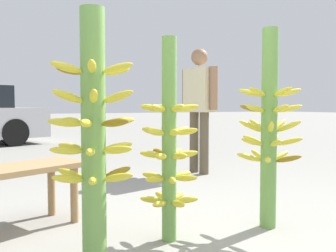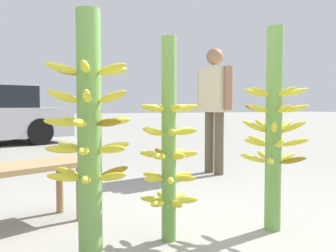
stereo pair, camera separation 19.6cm
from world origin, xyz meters
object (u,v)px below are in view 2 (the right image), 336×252
banana_stalk_right (274,128)px  market_bench (2,177)px  banana_stalk_left (89,133)px  banana_stalk_center (169,145)px  vendor_person (214,100)px

banana_stalk_right → market_bench: banana_stalk_right is taller
banana_stalk_left → banana_stalk_right: size_ratio=0.99×
banana_stalk_center → banana_stalk_left: bearing=-166.7°
banana_stalk_left → vendor_person: vendor_person is taller
banana_stalk_left → vendor_person: bearing=45.8°
banana_stalk_left → banana_stalk_center: size_ratio=1.07×
banana_stalk_right → vendor_person: 2.25m
banana_stalk_right → banana_stalk_left: bearing=-178.9°
banana_stalk_center → banana_stalk_right: bearing=-7.6°
banana_stalk_center → vendor_person: bearing=52.7°
banana_stalk_left → market_bench: size_ratio=1.04×
banana_stalk_left → market_bench: banana_stalk_left is taller
banana_stalk_left → market_bench: bearing=122.3°
banana_stalk_left → banana_stalk_center: banana_stalk_left is taller
banana_stalk_center → market_bench: (-1.01, 0.61, -0.24)m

